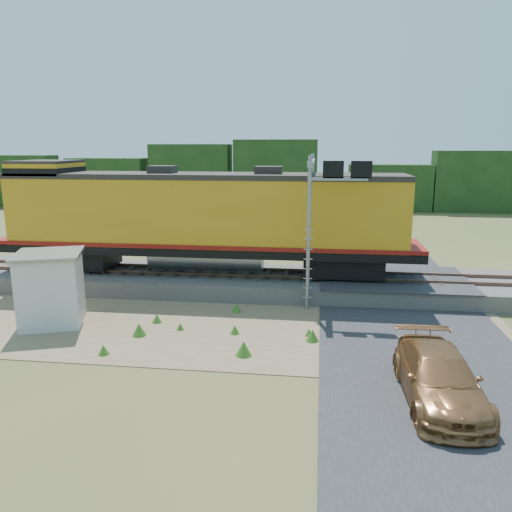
# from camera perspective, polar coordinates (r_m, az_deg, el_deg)

# --- Properties ---
(ground) EXTENTS (140.00, 140.00, 0.00)m
(ground) POSITION_cam_1_polar(r_m,az_deg,el_deg) (19.61, -3.14, -8.70)
(ground) COLOR #475123
(ground) RESTS_ON ground
(ballast) EXTENTS (70.00, 5.00, 0.80)m
(ballast) POSITION_cam_1_polar(r_m,az_deg,el_deg) (25.12, -0.67, -2.95)
(ballast) COLOR slate
(ballast) RESTS_ON ground
(rails) EXTENTS (70.00, 1.54, 0.16)m
(rails) POSITION_cam_1_polar(r_m,az_deg,el_deg) (24.99, -0.67, -1.89)
(rails) COLOR brown
(rails) RESTS_ON ballast
(dirt_shoulder) EXTENTS (26.00, 8.00, 0.03)m
(dirt_shoulder) POSITION_cam_1_polar(r_m,az_deg,el_deg) (20.50, -8.44, -7.82)
(dirt_shoulder) COLOR #8C7754
(dirt_shoulder) RESTS_ON ground
(road) EXTENTS (7.00, 66.00, 0.86)m
(road) POSITION_cam_1_polar(r_m,az_deg,el_deg) (20.30, 17.30, -8.26)
(road) COLOR #38383A
(road) RESTS_ON ground
(tree_line_north) EXTENTS (130.00, 3.00, 6.50)m
(tree_line_north) POSITION_cam_1_polar(r_m,az_deg,el_deg) (56.22, 3.94, 8.34)
(tree_line_north) COLOR #173413
(tree_line_north) RESTS_ON ground
(weed_clumps) EXTENTS (15.00, 6.20, 0.56)m
(weed_clumps) POSITION_cam_1_polar(r_m,az_deg,el_deg) (20.60, -12.80, -7.95)
(weed_clumps) COLOR #387020
(weed_clumps) RESTS_ON ground
(locomotive) EXTENTS (20.96, 3.20, 5.41)m
(locomotive) POSITION_cam_1_polar(r_m,az_deg,el_deg) (24.94, -6.51, 4.44)
(locomotive) COLOR black
(locomotive) RESTS_ON rails
(shed) EXTENTS (3.18, 3.18, 2.96)m
(shed) POSITION_cam_1_polar(r_m,az_deg,el_deg) (21.64, -22.39, -3.43)
(shed) COLOR silver
(shed) RESTS_ON ground
(signal_gantry) EXTENTS (2.65, 6.20, 6.69)m
(signal_gantry) POSITION_cam_1_polar(r_m,az_deg,el_deg) (23.41, 7.09, 7.40)
(signal_gantry) COLOR gray
(signal_gantry) RESTS_ON ground
(car) EXTENTS (2.12, 4.98, 1.43)m
(car) POSITION_cam_1_polar(r_m,az_deg,el_deg) (15.29, 20.21, -12.91)
(car) COLOR #9A6639
(car) RESTS_ON ground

